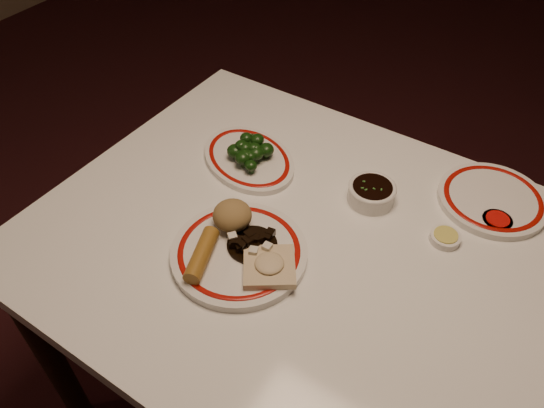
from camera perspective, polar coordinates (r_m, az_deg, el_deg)
The scene contains 13 objects.
ground at distance 1.74m, azimuth 3.42°, elevation -20.95°, with size 7.00×7.00×0.00m, color black.
dining_table at distance 1.17m, azimuth 4.78°, elevation -7.56°, with size 1.20×0.90×0.75m.
main_plate at distance 1.08m, azimuth -3.55°, elevation -5.24°, with size 0.30×0.30×0.02m.
rice_mound at distance 1.10m, azimuth -4.30°, elevation -1.23°, with size 0.08×0.08×0.06m, color #987948.
spring_roll at distance 1.05m, azimuth -7.57°, elevation -5.41°, with size 0.03×0.03×0.12m, color olive.
fried_wonton at distance 1.03m, azimuth -0.29°, elevation -6.67°, with size 0.14×0.14×0.03m.
stirfry_heap at distance 1.07m, azimuth -2.25°, elevation -4.10°, with size 0.10×0.10×0.03m.
broccoli_plate at distance 1.29m, azimuth -2.52°, elevation 4.90°, with size 0.32×0.30×0.02m.
broccoli_pile at distance 1.27m, azimuth -2.43°, elevation 5.82°, with size 0.10×0.11×0.05m.
soy_bowl at distance 1.20m, azimuth 10.66°, elevation 1.13°, with size 0.10×0.10×0.04m.
sweet_sour_dish at distance 1.23m, azimuth 23.01°, elevation -1.76°, with size 0.06×0.06×0.02m.
mustard_dish at distance 1.16m, azimuth 18.12°, elevation -3.44°, with size 0.06×0.06×0.02m.
far_plate at distance 1.28m, azimuth 22.61°, elevation 0.49°, with size 0.32×0.32×0.02m.
Camera 1 is at (0.32, -0.65, 1.58)m, focal length 35.00 mm.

